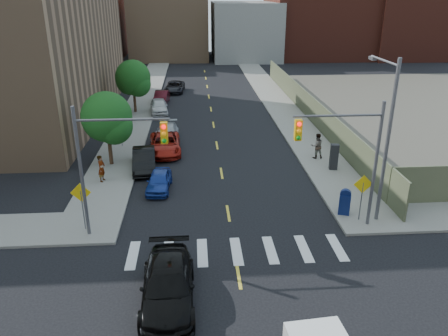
{
  "coord_description": "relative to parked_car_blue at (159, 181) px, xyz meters",
  "views": [
    {
      "loc": [
        -1.81,
        -14.4,
        12.03
      ],
      "look_at": [
        -0.1,
        10.08,
        2.0
      ],
      "focal_mm": 35.0,
      "sensor_mm": 36.0,
      "label": 1
    }
  ],
  "objects": [
    {
      "name": "parked_car_grey",
      "position": [
        0.0,
        29.35,
        0.06
      ],
      "size": [
        2.58,
        4.98,
        1.34
      ],
      "primitive_type": "imported",
      "rotation": [
        0.0,
        0.0,
        -0.07
      ],
      "color": "black",
      "rests_on": "ground"
    },
    {
      "name": "tree_west_near",
      "position": [
        -3.8,
        4.48,
        2.87
      ],
      "size": [
        3.66,
        3.64,
        5.52
      ],
      "color": "#332114",
      "rests_on": "ground"
    },
    {
      "name": "payphone",
      "position": [
        12.18,
        2.31,
        0.46
      ],
      "size": [
        0.61,
        0.53,
        1.85
      ],
      "primitive_type": "cube",
      "rotation": [
        0.0,
        0.0,
        -0.15
      ],
      "color": "black",
      "rests_on": "sidewalk_ne"
    },
    {
      "name": "parked_car_blue",
      "position": [
        0.0,
        0.0,
        0.0
      ],
      "size": [
        1.67,
        3.68,
        1.22
      ],
      "primitive_type": "imported",
      "rotation": [
        0.0,
        0.0,
        -0.07
      ],
      "color": "navy",
      "rests_on": "ground"
    },
    {
      "name": "parked_car_white",
      "position": [
        -1.3,
        19.08,
        0.14
      ],
      "size": [
        2.21,
        4.57,
        1.5
      ],
      "primitive_type": "imported",
      "rotation": [
        0.0,
        0.0,
        0.1
      ],
      "color": "silver",
      "rests_on": "ground"
    },
    {
      "name": "ground",
      "position": [
        4.2,
        -11.57,
        -0.61
      ],
      "size": [
        160.0,
        160.0,
        0.0
      ],
      "primitive_type": "plane",
      "color": "black",
      "rests_on": "ground"
    },
    {
      "name": "sidewalk_nw",
      "position": [
        -3.55,
        29.93,
        -0.54
      ],
      "size": [
        3.5,
        73.0,
        0.15
      ],
      "primitive_type": "cube",
      "color": "gray",
      "rests_on": "ground"
    },
    {
      "name": "pedestrian_east",
      "position": [
        11.57,
        4.58,
        0.51
      ],
      "size": [
        1.0,
        0.81,
        1.94
      ],
      "primitive_type": "imported",
      "rotation": [
        0.0,
        0.0,
        3.23
      ],
      "color": "gray",
      "rests_on": "sidewalk_ne"
    },
    {
      "name": "bg_bldg_fareast",
      "position": [
        42.2,
        58.43,
        8.39
      ],
      "size": [
        14.0,
        16.0,
        18.0
      ],
      "primitive_type": "cube",
      "color": "#592319",
      "rests_on": "ground"
    },
    {
      "name": "warn_sign_midwest",
      "position": [
        -3.6,
        8.43,
        1.38
      ],
      "size": [
        1.06,
        0.06,
        2.83
      ],
      "color": "#59595E",
      "rests_on": "ground"
    },
    {
      "name": "warn_sign_nw",
      "position": [
        -3.6,
        -5.07,
        1.38
      ],
      "size": [
        1.06,
        0.06,
        2.83
      ],
      "color": "#59595E",
      "rests_on": "ground"
    },
    {
      "name": "pedestrian_west",
      "position": [
        -3.86,
        1.32,
        0.45
      ],
      "size": [
        0.59,
        0.75,
        1.81
      ],
      "primitive_type": "imported",
      "rotation": [
        0.0,
        0.0,
        1.31
      ],
      "color": "gray",
      "rests_on": "sidewalk_nw"
    },
    {
      "name": "signal_ne",
      "position": [
        10.18,
        -5.57,
        3.92
      ],
      "size": [
        4.59,
        0.3,
        7.0
      ],
      "color": "#59595E",
      "rests_on": "ground"
    },
    {
      "name": "parked_car_maroon",
      "position": [
        -1.3,
        23.56,
        0.08
      ],
      "size": [
        1.75,
        4.27,
        1.38
      ],
      "primitive_type": "imported",
      "rotation": [
        0.0,
        0.0,
        -0.07
      ],
      "color": "#3C0C13",
      "rests_on": "ground"
    },
    {
      "name": "fence_north",
      "position": [
        13.8,
        16.43,
        0.64
      ],
      "size": [
        0.12,
        44.0,
        2.5
      ],
      "primitive_type": "cube",
      "color": "#5A5D41",
      "rests_on": "ground"
    },
    {
      "name": "parked_car_red",
      "position": [
        0.0,
        6.97,
        0.11
      ],
      "size": [
        2.73,
        5.36,
        1.45
      ],
      "primitive_type": "imported",
      "rotation": [
        0.0,
        0.0,
        0.06
      ],
      "color": "#9D1A0F",
      "rests_on": "ground"
    },
    {
      "name": "mailbox",
      "position": [
        10.78,
        -4.33,
        0.28
      ],
      "size": [
        0.75,
        0.66,
        1.52
      ],
      "rotation": [
        0.0,
        0.0,
        -0.35
      ],
      "color": "#0D1B4E",
      "rests_on": "sidewalk_ne"
    },
    {
      "name": "parked_car_silver",
      "position": [
        0.0,
        9.98,
        0.06
      ],
      "size": [
        1.94,
        4.62,
        1.33
      ],
      "primitive_type": "imported",
      "rotation": [
        0.0,
        0.0,
        -0.02
      ],
      "color": "#B5B9BE",
      "rests_on": "ground"
    },
    {
      "name": "warn_sign_ne",
      "position": [
        11.4,
        -5.07,
        1.38
      ],
      "size": [
        1.06,
        0.06,
        2.83
      ],
      "color": "#59595E",
      "rests_on": "ground"
    },
    {
      "name": "bg_bldg_east",
      "position": [
        26.2,
        60.43,
        7.39
      ],
      "size": [
        18.0,
        18.0,
        16.0
      ],
      "primitive_type": "cube",
      "color": "#592319",
      "rests_on": "ground"
    },
    {
      "name": "parked_car_black",
      "position": [
        -1.3,
        3.56,
        0.13
      ],
      "size": [
        1.99,
        4.65,
        1.49
      ],
      "primitive_type": "imported",
      "rotation": [
        0.0,
        0.0,
        0.09
      ],
      "color": "black",
      "rests_on": "ground"
    },
    {
      "name": "bg_bldg_center",
      "position": [
        12.2,
        58.43,
        4.39
      ],
      "size": [
        12.0,
        16.0,
        10.0
      ],
      "primitive_type": "cube",
      "color": "gray",
      "rests_on": "ground"
    },
    {
      "name": "tree_west_far",
      "position": [
        -3.8,
        19.48,
        2.87
      ],
      "size": [
        3.66,
        3.64,
        5.52
      ],
      "color": "#332114",
      "rests_on": "ground"
    },
    {
      "name": "bg_bldg_west",
      "position": [
        -17.8,
        58.43,
        5.39
      ],
      "size": [
        14.0,
        18.0,
        12.0
      ],
      "primitive_type": "cube",
      "color": "#592319",
      "rests_on": "ground"
    },
    {
      "name": "signal_nw",
      "position": [
        -1.78,
        -5.57,
        3.92
      ],
      "size": [
        4.59,
        0.3,
        7.0
      ],
      "color": "#59595E",
      "rests_on": "ground"
    },
    {
      "name": "sidewalk_ne",
      "position": [
        11.95,
        29.93,
        -0.54
      ],
      "size": [
        3.5,
        73.0,
        0.15
      ],
      "primitive_type": "cube",
      "color": "gray",
      "rests_on": "ground"
    },
    {
      "name": "streetlight_ne",
      "position": [
        12.4,
        -4.67,
        4.61
      ],
      "size": [
        0.25,
        3.7,
        9.0
      ],
      "color": "#59595E",
      "rests_on": "ground"
    },
    {
      "name": "black_sedan",
      "position": [
        1.12,
        -11.06,
        0.17
      ],
      "size": [
        2.27,
        5.41,
        1.56
      ],
      "primitive_type": "imported",
      "rotation": [
        0.0,
        0.0,
        0.02
      ],
      "color": "black",
      "rests_on": "ground"
    },
    {
      "name": "bg_bldg_midwest",
      "position": [
        -1.8,
        60.43,
        6.89
      ],
      "size": [
        14.0,
        16.0,
        15.0
      ],
      "primitive_type": "cube",
      "color": "#8C6B4C",
      "rests_on": "ground"
    }
  ]
}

